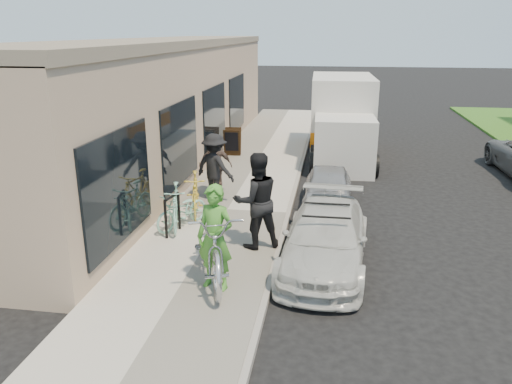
{
  "coord_description": "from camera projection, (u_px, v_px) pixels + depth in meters",
  "views": [
    {
      "loc": [
        0.56,
        -8.69,
        4.48
      ],
      "look_at": [
        -1.07,
        1.77,
        1.05
      ],
      "focal_mm": 35.0,
      "sensor_mm": 36.0,
      "label": 1
    }
  ],
  "objects": [
    {
      "name": "sidewalk",
      "position": [
        227.0,
        212.0,
        12.73
      ],
      "size": [
        3.0,
        34.0,
        0.15
      ],
      "primitive_type": "cube",
      "color": "#AEA89C",
      "rests_on": "ground"
    },
    {
      "name": "cruiser_bike_b",
      "position": [
        182.0,
        210.0,
        11.44
      ],
      "size": [
        1.21,
        1.61,
        0.81
      ],
      "primitive_type": "imported",
      "rotation": [
        0.0,
        0.0,
        -0.5
      ],
      "color": "#8CD1BA",
      "rests_on": "sidewalk"
    },
    {
      "name": "moving_truck",
      "position": [
        342.0,
        122.0,
        18.39
      ],
      "size": [
        2.39,
        5.95,
        2.89
      ],
      "rotation": [
        0.0,
        0.0,
        0.03
      ],
      "color": "beige",
      "rests_on": "ground"
    },
    {
      "name": "storefront",
      "position": [
        165.0,
        102.0,
        17.26
      ],
      "size": [
        3.6,
        20.0,
        4.22
      ],
      "color": "tan",
      "rests_on": "ground"
    },
    {
      "name": "curb",
      "position": [
        288.0,
        216.0,
        12.5
      ],
      "size": [
        0.12,
        34.0,
        0.13
      ],
      "primitive_type": "cube",
      "color": "gray",
      "rests_on": "ground"
    },
    {
      "name": "man_standing",
      "position": [
        256.0,
        201.0,
        10.22
      ],
      "size": [
        1.22,
        1.13,
        2.03
      ],
      "primitive_type": "imported",
      "rotation": [
        0.0,
        0.0,
        3.61
      ],
      "color": "black",
      "rests_on": "sidewalk"
    },
    {
      "name": "cruiser_bike_a",
      "position": [
        176.0,
        206.0,
        11.43
      ],
      "size": [
        0.86,
        1.71,
        0.99
      ],
      "primitive_type": "imported",
      "rotation": [
        0.0,
        0.0,
        0.25
      ],
      "color": "#8CD1BA",
      "rests_on": "sidewalk"
    },
    {
      "name": "bike_rack",
      "position": [
        172.0,
        211.0,
        11.02
      ],
      "size": [
        0.18,
        0.62,
        0.89
      ],
      "rotation": [
        0.0,
        0.0,
        -0.21
      ],
      "color": "black",
      "rests_on": "sidewalk"
    },
    {
      "name": "sandwich_board",
      "position": [
        232.0,
        142.0,
        18.07
      ],
      "size": [
        0.63,
        0.64,
        0.97
      ],
      "rotation": [
        0.0,
        0.0,
        0.07
      ],
      "color": "black",
      "rests_on": "sidewalk"
    },
    {
      "name": "sedan_white",
      "position": [
        325.0,
        238.0,
        9.86
      ],
      "size": [
        1.86,
        4.05,
        1.19
      ],
      "rotation": [
        0.0,
        0.0,
        -0.06
      ],
      "color": "silver",
      "rests_on": "ground"
    },
    {
      "name": "cruiser_bike_c",
      "position": [
        195.0,
        194.0,
        12.24
      ],
      "size": [
        0.88,
        1.77,
        1.02
      ],
      "primitive_type": "imported",
      "rotation": [
        0.0,
        0.0,
        0.25
      ],
      "color": "gold",
      "rests_on": "sidewalk"
    },
    {
      "name": "sedan_silver",
      "position": [
        328.0,
        189.0,
        13.04
      ],
      "size": [
        1.28,
        3.16,
        1.08
      ],
      "primitive_type": "imported",
      "rotation": [
        0.0,
        0.0,
        -0.0
      ],
      "color": "#99999E",
      "rests_on": "ground"
    },
    {
      "name": "bystander_b",
      "position": [
        215.0,
        165.0,
        13.79
      ],
      "size": [
        0.97,
        0.56,
        1.56
      ],
      "primitive_type": "imported",
      "rotation": [
        0.0,
        0.0,
        0.2
      ],
      "color": "brown",
      "rests_on": "sidewalk"
    },
    {
      "name": "bystander_a",
      "position": [
        215.0,
        167.0,
        13.18
      ],
      "size": [
        1.33,
        1.09,
        1.79
      ],
      "primitive_type": "imported",
      "rotation": [
        0.0,
        0.0,
        2.71
      ],
      "color": "black",
      "rests_on": "sidewalk"
    },
    {
      "name": "woman_rider",
      "position": [
        215.0,
        238.0,
        8.57
      ],
      "size": [
        0.79,
        0.64,
        1.89
      ],
      "primitive_type": "imported",
      "rotation": [
        0.0,
        0.0,
        -0.31
      ],
      "color": "#448A2E",
      "rests_on": "sidewalk"
    },
    {
      "name": "ground",
      "position": [
        296.0,
        274.0,
        9.64
      ],
      "size": [
        120.0,
        120.0,
        0.0
      ],
      "primitive_type": "plane",
      "color": "black",
      "rests_on": "ground"
    },
    {
      "name": "tandem_bike",
      "position": [
        213.0,
        242.0,
        9.03
      ],
      "size": [
        1.72,
        2.79,
        1.39
      ],
      "primitive_type": "imported",
      "rotation": [
        0.0,
        0.0,
        0.33
      ],
      "color": "#BABABD",
      "rests_on": "sidewalk"
    }
  ]
}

